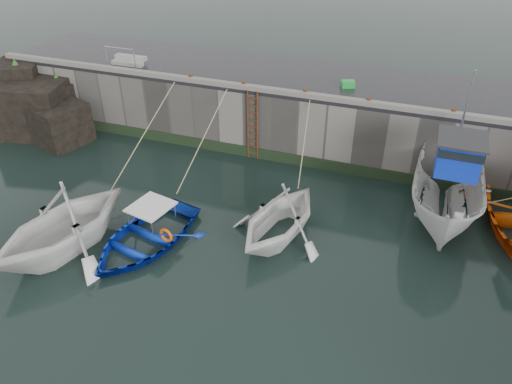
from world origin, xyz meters
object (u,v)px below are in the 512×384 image
(bollard_a, at_px, (191,78))
(bollard_c, at_px, (305,93))
(bollard_e, at_px, (453,112))
(boat_near_white, at_px, (67,249))
(fish_crate, at_px, (348,84))
(boat_near_blacktrim, at_px, (279,236))
(bollard_d, at_px, (369,101))
(bollard_b, at_px, (244,85))
(boat_far_white, at_px, (448,191))
(ladder, at_px, (252,126))
(boat_near_blue, at_px, (145,243))

(bollard_a, distance_m, bollard_c, 5.20)
(bollard_a, bearing_deg, bollard_e, 0.00)
(bollard_a, relative_size, bollard_c, 1.00)
(boat_near_white, distance_m, fish_crate, 13.03)
(boat_near_blacktrim, distance_m, bollard_e, 8.17)
(boat_near_white, xyz_separation_m, bollard_d, (8.70, 8.53, 3.30))
(bollard_c, bearing_deg, boat_near_white, -125.59)
(bollard_a, bearing_deg, bollard_b, 0.00)
(boat_near_blacktrim, bearing_deg, bollard_e, 59.73)
(boat_far_white, relative_size, bollard_c, 24.44)
(boat_far_white, height_order, bollard_d, boat_far_white)
(bollard_b, bearing_deg, bollard_c, 0.00)
(bollard_c, height_order, bollard_d, same)
(boat_far_white, bearing_deg, boat_near_white, -152.25)
(ladder, bearing_deg, bollard_b, 146.14)
(boat_far_white, distance_m, bollard_c, 6.84)
(boat_far_white, xyz_separation_m, bollard_b, (-8.82, 2.13, 2.19))
(ladder, relative_size, fish_crate, 5.76)
(boat_near_blue, bearing_deg, bollard_a, 113.52)
(boat_near_blue, bearing_deg, bollard_e, 49.71)
(bollard_b, height_order, bollard_e, same)
(bollard_c, bearing_deg, boat_near_blue, -116.84)
(boat_far_white, distance_m, bollard_a, 11.72)
(bollard_c, bearing_deg, bollard_d, 0.00)
(bollard_a, xyz_separation_m, bollard_e, (11.00, 0.00, 0.00))
(ladder, relative_size, bollard_d, 11.43)
(ladder, bearing_deg, bollard_d, 4.00)
(boat_near_blue, height_order, bollard_a, bollard_a)
(boat_near_blacktrim, height_order, fish_crate, fish_crate)
(bollard_a, bearing_deg, boat_near_blacktrim, -42.82)
(bollard_d, bearing_deg, boat_near_white, -135.58)
(bollard_b, xyz_separation_m, bollard_c, (2.70, 0.00, 0.00))
(boat_near_blacktrim, relative_size, bollard_d, 15.61)
(boat_far_white, bearing_deg, boat_near_blue, -151.98)
(fish_crate, relative_size, bollard_b, 1.98)
(fish_crate, relative_size, bollard_a, 1.98)
(boat_near_blacktrim, relative_size, bollard_b, 15.61)
(ladder, bearing_deg, boat_far_white, -12.15)
(boat_far_white, bearing_deg, bollard_d, 148.95)
(bollard_b, xyz_separation_m, bollard_e, (8.50, 0.00, 0.00))
(boat_near_white, bearing_deg, ladder, 79.95)
(bollard_d, bearing_deg, bollard_b, 180.00)
(boat_near_blacktrim, bearing_deg, boat_near_white, -141.59)
(bollard_d, distance_m, bollard_e, 3.20)
(boat_near_blue, height_order, boat_far_white, boat_far_white)
(boat_near_blue, distance_m, boat_far_white, 11.18)
(boat_near_white, height_order, bollard_b, bollard_b)
(boat_near_blue, distance_m, bollard_e, 12.46)
(bollard_c, xyz_separation_m, bollard_e, (5.80, 0.00, 0.00))
(fish_crate, distance_m, bollard_d, 1.91)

